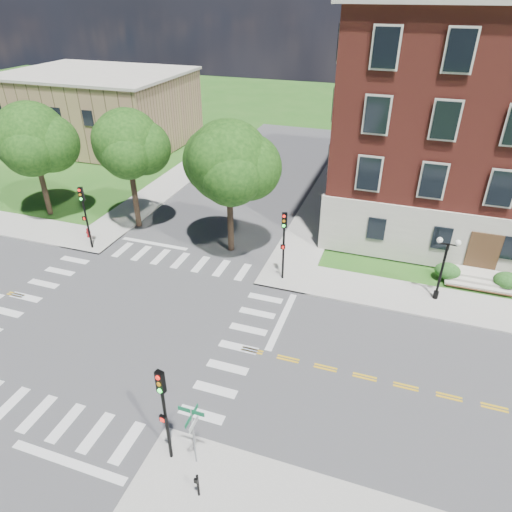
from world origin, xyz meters
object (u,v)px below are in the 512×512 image
(traffic_signal_se, at_px, (164,405))
(traffic_signal_ne, at_px, (284,238))
(traffic_signal_nw, at_px, (84,210))
(street_sign_pole, at_px, (193,426))
(twin_lamp_west, at_px, (443,265))
(fire_hydrant, at_px, (88,233))
(push_button_post, at_px, (198,485))

(traffic_signal_se, bearing_deg, traffic_signal_ne, 87.39)
(traffic_signal_nw, relative_size, street_sign_pole, 1.55)
(traffic_signal_se, distance_m, traffic_signal_nw, 19.69)
(twin_lamp_west, relative_size, fire_hydrant, 5.64)
(push_button_post, distance_m, fire_hydrant, 23.66)
(traffic_signal_ne, distance_m, traffic_signal_nw, 14.65)
(fire_hydrant, bearing_deg, twin_lamp_west, 0.33)
(traffic_signal_nw, height_order, twin_lamp_west, traffic_signal_nw)
(push_button_post, bearing_deg, street_sign_pole, 118.55)
(traffic_signal_nw, bearing_deg, fire_hydrant, 133.08)
(traffic_signal_se, relative_size, push_button_post, 4.00)
(traffic_signal_ne, bearing_deg, traffic_signal_se, -92.61)
(traffic_signal_se, xyz_separation_m, street_sign_pole, (1.10, 0.13, -0.88))
(traffic_signal_se, xyz_separation_m, traffic_signal_nw, (-13.98, 13.87, 0.00))
(traffic_signal_se, distance_m, twin_lamp_west, 18.56)
(traffic_signal_ne, distance_m, twin_lamp_west, 9.77)
(traffic_signal_nw, distance_m, push_button_post, 21.92)
(traffic_signal_se, bearing_deg, twin_lamp_west, 56.03)
(traffic_signal_se, xyz_separation_m, fire_hydrant, (-15.26, 15.23, -2.72))
(twin_lamp_west, xyz_separation_m, street_sign_pole, (-9.26, -15.25, -0.21))
(twin_lamp_west, bearing_deg, traffic_signal_ne, -174.65)
(street_sign_pole, distance_m, fire_hydrant, 22.34)
(traffic_signal_ne, distance_m, fire_hydrant, 16.16)
(traffic_signal_ne, distance_m, street_sign_pole, 14.38)
(twin_lamp_west, bearing_deg, traffic_signal_nw, -176.45)
(traffic_signal_se, bearing_deg, push_button_post, -32.85)
(twin_lamp_west, bearing_deg, traffic_signal_se, -123.97)
(traffic_signal_ne, relative_size, fire_hydrant, 6.40)
(push_button_post, bearing_deg, traffic_signal_ne, 94.17)
(street_sign_pole, bearing_deg, traffic_signal_nw, 137.66)
(street_sign_pole, bearing_deg, fire_hydrant, 137.28)
(traffic_signal_nw, xyz_separation_m, push_button_post, (15.78, -15.03, -2.39))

